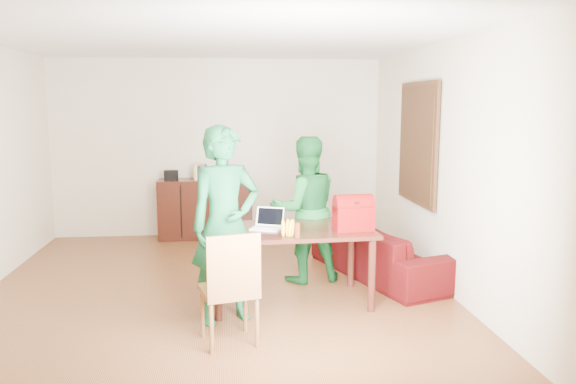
{
  "coord_description": "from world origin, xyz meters",
  "views": [
    {
      "loc": [
        0.16,
        -5.95,
        2.03
      ],
      "look_at": [
        0.77,
        -0.23,
        1.12
      ],
      "focal_mm": 35.0,
      "sensor_mm": 36.0,
      "label": 1
    }
  ],
  "objects": [
    {
      "name": "room",
      "position": [
        0.01,
        0.13,
        1.31
      ],
      "size": [
        5.2,
        5.7,
        2.9
      ],
      "color": "#4D2513",
      "rests_on": "ground"
    },
    {
      "name": "table",
      "position": [
        0.77,
        -0.43,
        0.68
      ],
      "size": [
        1.7,
        1.01,
        0.78
      ],
      "rotation": [
        0.0,
        0.0,
        0.05
      ],
      "color": "black",
      "rests_on": "ground"
    },
    {
      "name": "chair",
      "position": [
        0.14,
        -1.37,
        0.29
      ],
      "size": [
        0.54,
        0.52,
        0.99
      ],
      "rotation": [
        0.0,
        0.0,
        0.24
      ],
      "color": "brown",
      "rests_on": "ground"
    },
    {
      "name": "person_near",
      "position": [
        0.12,
        -0.84,
        0.92
      ],
      "size": [
        0.79,
        0.66,
        1.84
      ],
      "primitive_type": "imported",
      "rotation": [
        0.0,
        0.0,
        0.38
      ],
      "color": "#12522C",
      "rests_on": "ground"
    },
    {
      "name": "person_far",
      "position": [
        1.02,
        0.28,
        0.83
      ],
      "size": [
        0.9,
        0.75,
        1.67
      ],
      "primitive_type": "imported",
      "rotation": [
        0.0,
        0.0,
        3.29
      ],
      "color": "#156127",
      "rests_on": "ground"
    },
    {
      "name": "laptop",
      "position": [
        0.52,
        -0.43,
        0.82
      ],
      "size": [
        0.35,
        0.3,
        0.21
      ],
      "rotation": [
        0.0,
        0.0,
        -0.38
      ],
      "color": "white",
      "rests_on": "table"
    },
    {
      "name": "bananas",
      "position": [
        0.71,
        -0.77,
        0.81
      ],
      "size": [
        0.2,
        0.16,
        0.07
      ],
      "primitive_type": null,
      "rotation": [
        0.0,
        0.0,
        -0.35
      ],
      "color": "gold",
      "rests_on": "table"
    },
    {
      "name": "bottle",
      "position": [
        0.8,
        -0.8,
        0.86
      ],
      "size": [
        0.05,
        0.05,
        0.16
      ],
      "primitive_type": "cylinder",
      "rotation": [
        0.0,
        0.0,
        0.02
      ],
      "color": "#5E2415",
      "rests_on": "table"
    },
    {
      "name": "red_bag",
      "position": [
        1.39,
        -0.55,
        0.92
      ],
      "size": [
        0.4,
        0.26,
        0.28
      ],
      "primitive_type": "cube",
      "rotation": [
        0.0,
        0.0,
        0.09
      ],
      "color": "maroon",
      "rests_on": "table"
    },
    {
      "name": "sofa",
      "position": [
        1.95,
        0.38,
        0.3
      ],
      "size": [
        1.44,
        2.21,
        0.6
      ],
      "primitive_type": "imported",
      "rotation": [
        0.0,
        0.0,
        1.91
      ],
      "color": "#3F0815",
      "rests_on": "ground"
    }
  ]
}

